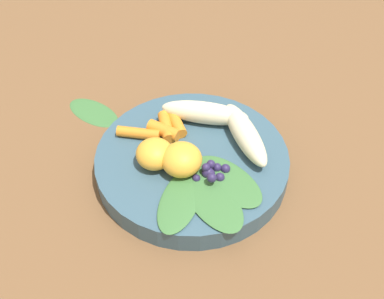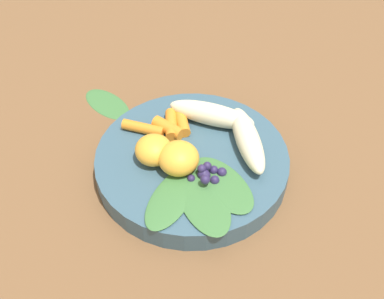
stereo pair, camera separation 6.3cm
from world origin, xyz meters
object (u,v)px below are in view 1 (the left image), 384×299
Objects in this scene: banana_peeled_right at (245,134)px; kale_leaf_stray at (93,111)px; banana_peeled_left at (205,113)px; bowl at (192,163)px; orange_segment_near at (182,159)px.

banana_peeled_right is 1.30× the size of kale_leaf_stray.
kale_leaf_stray is (-0.15, -0.10, -0.04)m from banana_peeled_left.
bowl is 0.08m from banana_peeled_left.
bowl is at bearing 178.85° from kale_leaf_stray.
bowl is 2.09× the size of banana_peeled_left.
kale_leaf_stray is at bearing -174.45° from orange_segment_near.
banana_peeled_right is 0.25m from kale_leaf_stray.
banana_peeled_right reaches higher than bowl.
banana_peeled_left is 0.19m from kale_leaf_stray.
orange_segment_near is (0.01, -0.03, 0.04)m from bowl.
orange_segment_near is (0.06, -0.08, 0.00)m from banana_peeled_left.
banana_peeled_right reaches higher than kale_leaf_stray.
banana_peeled_left is at bearing 32.66° from banana_peeled_right.
orange_segment_near reaches higher than banana_peeled_right.
bowl is at bearing 116.11° from orange_segment_near.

